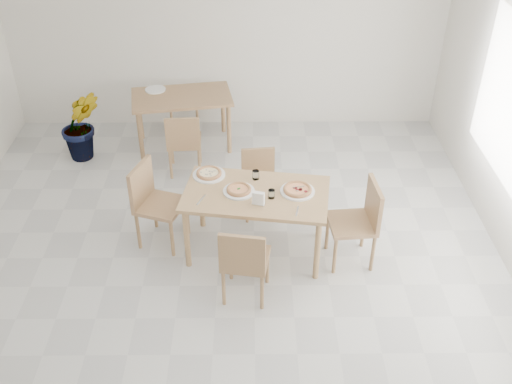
{
  "coord_description": "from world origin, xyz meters",
  "views": [
    {
      "loc": [
        0.35,
        -4.42,
        4.18
      ],
      "look_at": [
        0.4,
        0.56,
        0.76
      ],
      "focal_mm": 42.0,
      "sensor_mm": 36.0,
      "label": 1
    }
  ],
  "objects_px": {
    "pizza_mushroom": "(209,173)",
    "tumbler_b": "(256,175)",
    "plate_mushroom": "(209,175)",
    "chair_south": "(244,259)",
    "plate_pepperoni": "(297,191)",
    "main_table": "(256,199)",
    "chair_east": "(361,218)",
    "pizza_pepperoni": "(297,189)",
    "chair_north": "(259,177)",
    "chair_back_s": "(184,140)",
    "pizza_margherita": "(239,189)",
    "second_table": "(182,102)",
    "chair_back_n": "(177,89)",
    "plate_empty": "(155,90)",
    "tumbler_a": "(272,194)",
    "plate_margherita": "(239,191)",
    "potted_plant": "(81,125)",
    "napkin_holder": "(258,199)",
    "chair_west": "(153,199)"
  },
  "relations": [
    {
      "from": "pizza_mushroom",
      "to": "plate_empty",
      "type": "relative_size",
      "value": 1.26
    },
    {
      "from": "tumbler_a",
      "to": "second_table",
      "type": "distance_m",
      "value": 2.61
    },
    {
      "from": "chair_east",
      "to": "chair_back_n",
      "type": "distance_m",
      "value": 3.8
    },
    {
      "from": "tumbler_b",
      "to": "plate_mushroom",
      "type": "bearing_deg",
      "value": 172.18
    },
    {
      "from": "main_table",
      "to": "tumbler_b",
      "type": "relative_size",
      "value": 16.27
    },
    {
      "from": "pizza_margherita",
      "to": "chair_back_s",
      "type": "distance_m",
      "value": 1.7
    },
    {
      "from": "main_table",
      "to": "pizza_margherita",
      "type": "relative_size",
      "value": 4.89
    },
    {
      "from": "chair_south",
      "to": "napkin_holder",
      "type": "distance_m",
      "value": 0.63
    },
    {
      "from": "chair_north",
      "to": "plate_empty",
      "type": "distance_m",
      "value": 2.21
    },
    {
      "from": "chair_back_s",
      "to": "chair_back_n",
      "type": "xyz_separation_m",
      "value": [
        -0.23,
        1.44,
        0.03
      ]
    },
    {
      "from": "chair_west",
      "to": "pizza_margherita",
      "type": "height_order",
      "value": "chair_west"
    },
    {
      "from": "main_table",
      "to": "chair_east",
      "type": "xyz_separation_m",
      "value": [
        1.06,
        -0.15,
        -0.13
      ]
    },
    {
      "from": "plate_mushroom",
      "to": "chair_back_s",
      "type": "relative_size",
      "value": 0.4
    },
    {
      "from": "pizza_mushroom",
      "to": "pizza_pepperoni",
      "type": "relative_size",
      "value": 1.14
    },
    {
      "from": "pizza_mushroom",
      "to": "second_table",
      "type": "distance_m",
      "value": 2.01
    },
    {
      "from": "chair_east",
      "to": "napkin_holder",
      "type": "distance_m",
      "value": 1.08
    },
    {
      "from": "main_table",
      "to": "second_table",
      "type": "relative_size",
      "value": 1.11
    },
    {
      "from": "chair_south",
      "to": "plate_pepperoni",
      "type": "distance_m",
      "value": 0.95
    },
    {
      "from": "tumbler_a",
      "to": "tumbler_b",
      "type": "relative_size",
      "value": 0.94
    },
    {
      "from": "main_table",
      "to": "pizza_mushroom",
      "type": "distance_m",
      "value": 0.6
    },
    {
      "from": "main_table",
      "to": "pizza_margherita",
      "type": "bearing_deg",
      "value": -176.04
    },
    {
      "from": "plate_pepperoni",
      "to": "pizza_margherita",
      "type": "distance_m",
      "value": 0.59
    },
    {
      "from": "potted_plant",
      "to": "plate_empty",
      "type": "bearing_deg",
      "value": 27.51
    },
    {
      "from": "second_table",
      "to": "chair_back_s",
      "type": "distance_m",
      "value": 0.75
    },
    {
      "from": "plate_margherita",
      "to": "potted_plant",
      "type": "relative_size",
      "value": 0.33
    },
    {
      "from": "plate_pepperoni",
      "to": "chair_north",
      "type": "bearing_deg",
      "value": 117.21
    },
    {
      "from": "napkin_holder",
      "to": "potted_plant",
      "type": "relative_size",
      "value": 0.15
    },
    {
      "from": "chair_north",
      "to": "chair_east",
      "type": "bearing_deg",
      "value": -47.41
    },
    {
      "from": "plate_empty",
      "to": "chair_north",
      "type": "bearing_deg",
      "value": -51.02
    },
    {
      "from": "plate_margherita",
      "to": "plate_mushroom",
      "type": "bearing_deg",
      "value": 135.91
    },
    {
      "from": "pizza_pepperoni",
      "to": "main_table",
      "type": "bearing_deg",
      "value": -178.73
    },
    {
      "from": "napkin_holder",
      "to": "potted_plant",
      "type": "bearing_deg",
      "value": 152.54
    },
    {
      "from": "second_table",
      "to": "pizza_mushroom",
      "type": "bearing_deg",
      "value": -85.9
    },
    {
      "from": "pizza_mushroom",
      "to": "tumbler_b",
      "type": "xyz_separation_m",
      "value": [
        0.49,
        -0.07,
        0.02
      ]
    },
    {
      "from": "pizza_margherita",
      "to": "chair_back_n",
      "type": "height_order",
      "value": "chair_back_n"
    },
    {
      "from": "plate_pepperoni",
      "to": "napkin_holder",
      "type": "height_order",
      "value": "napkin_holder"
    },
    {
      "from": "chair_south",
      "to": "potted_plant",
      "type": "xyz_separation_m",
      "value": [
        -2.15,
        2.7,
        -0.02
      ]
    },
    {
      "from": "chair_south",
      "to": "tumbler_a",
      "type": "bearing_deg",
      "value": -103.33
    },
    {
      "from": "chair_east",
      "to": "tumbler_b",
      "type": "height_order",
      "value": "chair_east"
    },
    {
      "from": "chair_back_n",
      "to": "plate_empty",
      "type": "distance_m",
      "value": 0.62
    },
    {
      "from": "pizza_mushroom",
      "to": "chair_back_s",
      "type": "height_order",
      "value": "chair_back_s"
    },
    {
      "from": "chair_back_s",
      "to": "plate_empty",
      "type": "xyz_separation_m",
      "value": [
        -0.45,
        0.91,
        0.27
      ]
    },
    {
      "from": "pizza_margherita",
      "to": "tumbler_b",
      "type": "xyz_separation_m",
      "value": [
        0.17,
        0.24,
        0.02
      ]
    },
    {
      "from": "plate_pepperoni",
      "to": "potted_plant",
      "type": "relative_size",
      "value": 0.36
    },
    {
      "from": "pizza_margherita",
      "to": "potted_plant",
      "type": "height_order",
      "value": "potted_plant"
    },
    {
      "from": "chair_north",
      "to": "pizza_pepperoni",
      "type": "bearing_deg",
      "value": -68.95
    },
    {
      "from": "plate_mushroom",
      "to": "potted_plant",
      "type": "distance_m",
      "value": 2.43
    },
    {
      "from": "pizza_mushroom",
      "to": "second_table",
      "type": "relative_size",
      "value": 0.25
    },
    {
      "from": "pizza_pepperoni",
      "to": "chair_north",
      "type": "bearing_deg",
      "value": 117.21
    },
    {
      "from": "main_table",
      "to": "pizza_pepperoni",
      "type": "distance_m",
      "value": 0.44
    }
  ]
}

